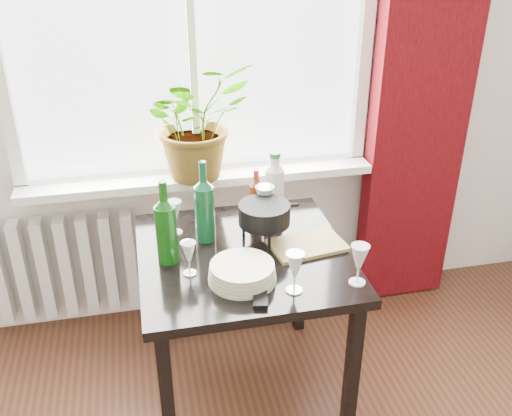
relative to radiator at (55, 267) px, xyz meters
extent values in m
cube|color=white|center=(0.75, 0.04, 1.22)|extent=(1.72, 0.08, 1.62)
cube|color=white|center=(0.75, -0.03, 0.44)|extent=(1.72, 0.20, 0.04)
cube|color=#3B0509|center=(1.87, -0.06, 0.92)|extent=(0.50, 0.12, 2.56)
cube|color=silver|center=(0.00, 0.00, 0.00)|extent=(0.80, 0.10, 0.55)
cube|color=black|center=(0.85, -0.63, 0.34)|extent=(0.85, 0.85, 0.04)
cube|color=black|center=(0.48, -1.00, -0.03)|extent=(0.05, 0.05, 0.70)
cube|color=black|center=(0.48, -0.27, -0.03)|extent=(0.05, 0.05, 0.70)
cube|color=black|center=(1.21, -1.00, -0.03)|extent=(0.05, 0.05, 0.70)
cube|color=black|center=(1.21, -0.27, -0.03)|extent=(0.05, 0.05, 0.70)
imported|color=#22711E|center=(0.75, -0.05, 0.74)|extent=(0.62, 0.58, 0.55)
cylinder|color=beige|center=(0.81, -0.82, 0.39)|extent=(0.31, 0.31, 0.07)
cube|color=black|center=(0.85, -0.93, 0.37)|extent=(0.09, 0.18, 0.02)
cube|color=olive|center=(1.12, -0.64, 0.37)|extent=(0.33, 0.24, 0.02)
camera|label=1|loc=(0.48, -2.58, 1.60)|focal=40.00mm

